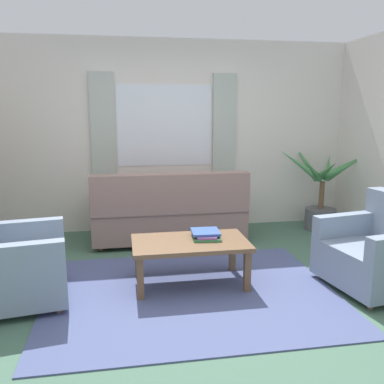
{
  "coord_description": "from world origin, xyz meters",
  "views": [
    {
      "loc": [
        -0.59,
        -3.47,
        1.67
      ],
      "look_at": [
        0.13,
        0.7,
        0.81
      ],
      "focal_mm": 38.3,
      "sensor_mm": 36.0,
      "label": 1
    }
  ],
  "objects": [
    {
      "name": "couch",
      "position": [
        -0.02,
        1.56,
        0.37
      ],
      "size": [
        1.9,
        0.82,
        0.92
      ],
      "rotation": [
        0.0,
        0.0,
        3.14
      ],
      "color": "gray",
      "rests_on": "ground_plane"
    },
    {
      "name": "area_rug",
      "position": [
        0.0,
        0.0,
        0.01
      ],
      "size": [
        2.63,
        2.04,
        0.01
      ],
      "primitive_type": "cube",
      "color": "#4C5684",
      "rests_on": "ground_plane"
    },
    {
      "name": "ground_plane",
      "position": [
        0.0,
        0.0,
        0.0
      ],
      "size": [
        6.24,
        6.24,
        0.0
      ],
      "primitive_type": "plane",
      "color": "#476B56"
    },
    {
      "name": "wall_back",
      "position": [
        0.0,
        2.26,
        1.3
      ],
      "size": [
        5.32,
        0.12,
        2.6
      ],
      "primitive_type": "cube",
      "color": "silver",
      "rests_on": "ground_plane"
    },
    {
      "name": "armchair_right",
      "position": [
        1.78,
        -0.15,
        0.35
      ],
      "size": [
        0.95,
        0.96,
        0.88
      ],
      "rotation": [
        0.0,
        0.0,
        -1.4
      ],
      "color": "gray",
      "rests_on": "ground_plane"
    },
    {
      "name": "book_stack_on_table",
      "position": [
        0.19,
        0.29,
        0.47
      ],
      "size": [
        0.3,
        0.36,
        0.07
      ],
      "color": "#387F4C",
      "rests_on": "coffee_table"
    },
    {
      "name": "potted_plant",
      "position": [
        2.13,
        1.74,
        0.48
      ],
      "size": [
        1.18,
        1.2,
        1.2
      ],
      "color": "#56565B",
      "rests_on": "ground_plane"
    },
    {
      "name": "armchair_left",
      "position": [
        -1.58,
        0.1,
        0.35
      ],
      "size": [
        0.94,
        0.95,
        0.88
      ],
      "rotation": [
        0.0,
        0.0,
        1.72
      ],
      "color": "gray",
      "rests_on": "ground_plane"
    },
    {
      "name": "window_with_curtains",
      "position": [
        0.0,
        2.18,
        1.45
      ],
      "size": [
        1.98,
        0.07,
        1.4
      ],
      "color": "white"
    },
    {
      "name": "coffee_table",
      "position": [
        0.02,
        0.21,
        0.38
      ],
      "size": [
        1.1,
        0.64,
        0.44
      ],
      "color": "brown",
      "rests_on": "ground_plane"
    }
  ]
}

